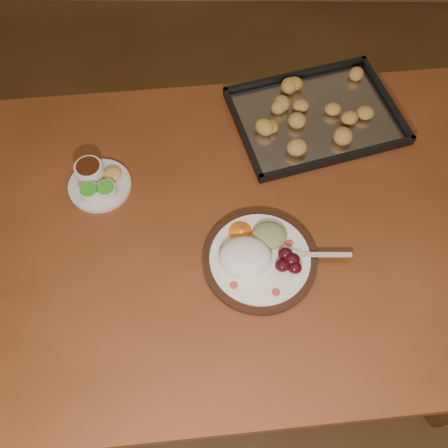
{
  "coord_description": "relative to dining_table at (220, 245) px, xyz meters",
  "views": [
    {
      "loc": [
        -0.2,
        -0.38,
        1.77
      ],
      "look_at": [
        -0.2,
        0.18,
        0.77
      ],
      "focal_mm": 40.0,
      "sensor_mm": 36.0,
      "label": 1
    }
  ],
  "objects": [
    {
      "name": "ground",
      "position": [
        0.21,
        -0.18,
        -0.65
      ],
      "size": [
        4.0,
        4.0,
        0.0
      ],
      "primitive_type": "plane",
      "color": "brown",
      "rests_on": "ground"
    },
    {
      "name": "baking_tray",
      "position": [
        0.25,
        0.33,
        0.11
      ],
      "size": [
        0.49,
        0.42,
        0.04
      ],
      "rotation": [
        0.0,
        0.0,
        0.3
      ],
      "color": "black",
      "rests_on": "dining_table"
    },
    {
      "name": "condiment_saucer",
      "position": [
        -0.3,
        0.11,
        0.12
      ],
      "size": [
        0.15,
        0.15,
        0.05
      ],
      "rotation": [
        0.0,
        0.0,
        0.45
      ],
      "color": "beige",
      "rests_on": "dining_table"
    },
    {
      "name": "dining_table",
      "position": [
        0.0,
        0.0,
        0.0
      ],
      "size": [
        1.59,
        1.05,
        0.75
      ],
      "rotation": [
        0.0,
        0.0,
        0.11
      ],
      "color": "brown",
      "rests_on": "ground"
    },
    {
      "name": "dinner_plate",
      "position": [
        0.08,
        -0.08,
        0.12
      ],
      "size": [
        0.33,
        0.26,
        0.06
      ],
      "rotation": [
        0.0,
        0.0,
        -0.02
      ],
      "color": "black",
      "rests_on": "dining_table"
    }
  ]
}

